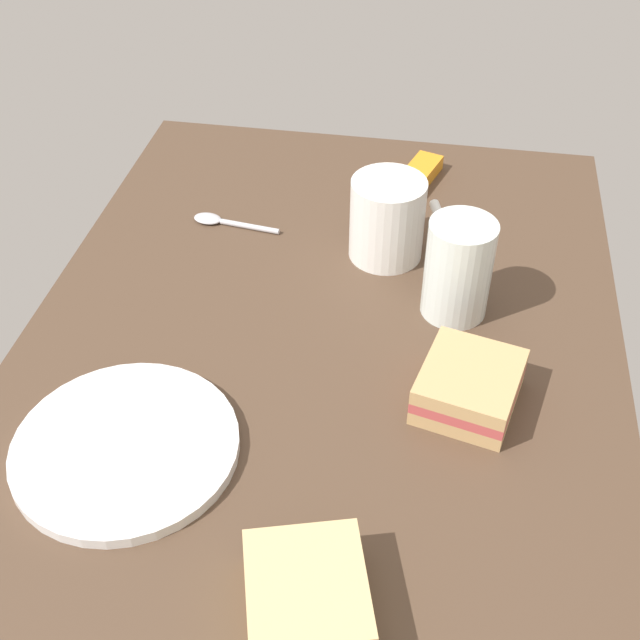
{
  "coord_description": "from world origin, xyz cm",
  "views": [
    {
      "loc": [
        -62.67,
        -10.77,
        60.7
      ],
      "look_at": [
        0.0,
        0.0,
        5.0
      ],
      "focal_mm": 45.58,
      "sensor_mm": 36.0,
      "label": 1
    }
  ],
  "objects_px": {
    "sandwich_main": "(307,597)",
    "sandwich_side": "(469,386)",
    "spoon": "(223,221)",
    "plate_of_food": "(126,447)",
    "coffee_mug_black": "(387,218)",
    "snack_bar": "(415,180)",
    "glass_of_milk": "(458,272)"
  },
  "relations": [
    {
      "from": "plate_of_food",
      "to": "snack_bar",
      "type": "bearing_deg",
      "value": -23.94
    },
    {
      "from": "plate_of_food",
      "to": "glass_of_milk",
      "type": "distance_m",
      "value": 0.39
    },
    {
      "from": "plate_of_food",
      "to": "coffee_mug_black",
      "type": "distance_m",
      "value": 0.4
    },
    {
      "from": "plate_of_food",
      "to": "sandwich_main",
      "type": "relative_size",
      "value": 1.71
    },
    {
      "from": "sandwich_side",
      "to": "plate_of_food",
      "type": "bearing_deg",
      "value": 110.6
    },
    {
      "from": "sandwich_side",
      "to": "spoon",
      "type": "bearing_deg",
      "value": 50.73
    },
    {
      "from": "sandwich_main",
      "to": "spoon",
      "type": "xyz_separation_m",
      "value": [
        0.5,
        0.2,
        -0.02
      ]
    },
    {
      "from": "sandwich_main",
      "to": "snack_bar",
      "type": "distance_m",
      "value": 0.64
    },
    {
      "from": "plate_of_food",
      "to": "spoon",
      "type": "relative_size",
      "value": 1.82
    },
    {
      "from": "coffee_mug_black",
      "to": "spoon",
      "type": "height_order",
      "value": "coffee_mug_black"
    },
    {
      "from": "coffee_mug_black",
      "to": "glass_of_milk",
      "type": "height_order",
      "value": "glass_of_milk"
    },
    {
      "from": "sandwich_main",
      "to": "sandwich_side",
      "type": "relative_size",
      "value": 1.04
    },
    {
      "from": "coffee_mug_black",
      "to": "sandwich_side",
      "type": "relative_size",
      "value": 0.95
    },
    {
      "from": "sandwich_main",
      "to": "snack_bar",
      "type": "relative_size",
      "value": 1.02
    },
    {
      "from": "sandwich_main",
      "to": "coffee_mug_black",
      "type": "bearing_deg",
      "value": -1.03
    },
    {
      "from": "plate_of_food",
      "to": "snack_bar",
      "type": "distance_m",
      "value": 0.55
    },
    {
      "from": "coffee_mug_black",
      "to": "glass_of_milk",
      "type": "xyz_separation_m",
      "value": [
        -0.09,
        -0.09,
        0.0
      ]
    },
    {
      "from": "sandwich_main",
      "to": "sandwich_side",
      "type": "bearing_deg",
      "value": -24.99
    },
    {
      "from": "sandwich_side",
      "to": "snack_bar",
      "type": "distance_m",
      "value": 0.4
    },
    {
      "from": "coffee_mug_black",
      "to": "sandwich_side",
      "type": "bearing_deg",
      "value": -155.35
    },
    {
      "from": "snack_bar",
      "to": "sandwich_side",
      "type": "bearing_deg",
      "value": -150.21
    },
    {
      "from": "sandwich_main",
      "to": "sandwich_side",
      "type": "height_order",
      "value": "same"
    },
    {
      "from": "plate_of_food",
      "to": "glass_of_milk",
      "type": "height_order",
      "value": "glass_of_milk"
    },
    {
      "from": "sandwich_main",
      "to": "spoon",
      "type": "bearing_deg",
      "value": 21.84
    },
    {
      "from": "glass_of_milk",
      "to": "spoon",
      "type": "height_order",
      "value": "glass_of_milk"
    },
    {
      "from": "plate_of_food",
      "to": "sandwich_side",
      "type": "height_order",
      "value": "sandwich_side"
    },
    {
      "from": "glass_of_milk",
      "to": "snack_bar",
      "type": "distance_m",
      "value": 0.26
    },
    {
      "from": "plate_of_food",
      "to": "glass_of_milk",
      "type": "xyz_separation_m",
      "value": [
        0.25,
        -0.29,
        0.05
      ]
    },
    {
      "from": "sandwich_main",
      "to": "spoon",
      "type": "distance_m",
      "value": 0.54
    },
    {
      "from": "spoon",
      "to": "sandwich_side",
      "type": "bearing_deg",
      "value": -129.27
    },
    {
      "from": "spoon",
      "to": "snack_bar",
      "type": "xyz_separation_m",
      "value": [
        0.13,
        -0.23,
        0.01
      ]
    },
    {
      "from": "plate_of_food",
      "to": "sandwich_main",
      "type": "distance_m",
      "value": 0.23
    }
  ]
}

